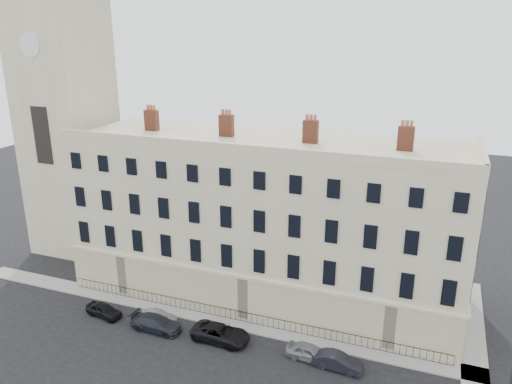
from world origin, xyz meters
TOP-DOWN VIEW (x-y plane):
  - ground at (0.00, 0.00)m, footprint 160.00×160.00m
  - terrace at (-5.97, 11.97)m, footprint 36.22×12.22m
  - church_tower at (-30.00, 14.00)m, footprint 8.00×8.13m
  - pavement_terrace at (-10.00, 5.00)m, footprint 48.00×2.00m
  - pavement_east_return at (13.00, 8.00)m, footprint 2.00×24.00m
  - railings at (-6.00, 5.40)m, footprint 35.00×0.04m
  - car_a at (-17.83, 1.94)m, footprint 3.72×1.95m
  - car_b at (-12.81, 2.74)m, footprint 3.37×1.48m
  - car_c at (-12.30, 1.71)m, footprint 4.54×1.88m
  - car_d at (-6.51, 2.26)m, footprint 4.97×2.39m
  - car_e at (1.01, 2.45)m, footprint 3.92×1.90m
  - car_f at (3.24, 2.14)m, footprint 3.84×1.50m

SIDE VIEW (x-z plane):
  - ground at x=0.00m, z-range 0.00..0.00m
  - pavement_terrace at x=-10.00m, z-range 0.00..0.12m
  - pavement_east_return at x=13.00m, z-range 0.00..0.12m
  - car_b at x=-12.81m, z-range 0.00..1.08m
  - railings at x=-6.00m, z-range 0.07..1.03m
  - car_a at x=-17.83m, z-range 0.00..1.21m
  - car_f at x=3.24m, z-range 0.00..1.25m
  - car_e at x=1.01m, z-range 0.00..1.29m
  - car_c at x=-12.30m, z-range 0.00..1.31m
  - car_d at x=-6.51m, z-range 0.00..1.37m
  - terrace at x=-5.97m, z-range -1.00..16.00m
  - church_tower at x=-30.00m, z-range -3.34..40.66m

